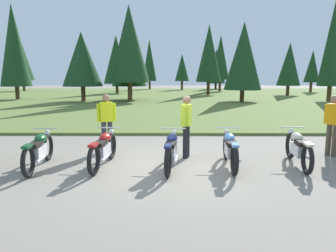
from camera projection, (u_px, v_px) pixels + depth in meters
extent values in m
plane|color=gray|center=(168.00, 166.00, 7.59)|extent=(140.00, 140.00, 0.00)
cube|color=#5B7033|center=(170.00, 97.00, 33.24)|extent=(80.00, 44.00, 0.10)
cylinder|color=#47331E|center=(220.00, 86.00, 44.11)|extent=(0.36, 0.36, 1.75)
cone|color=#193D1E|center=(220.00, 57.00, 43.48)|extent=(2.55, 2.55, 6.14)
cylinder|color=#47331E|center=(216.00, 86.00, 52.17)|extent=(0.36, 0.36, 1.06)
cone|color=#193D1E|center=(216.00, 66.00, 51.64)|extent=(3.19, 3.19, 5.66)
cylinder|color=#47331E|center=(17.00, 93.00, 28.47)|extent=(0.36, 0.36, 1.29)
cone|color=#193D1E|center=(14.00, 45.00, 27.79)|extent=(2.71, 2.71, 7.28)
cylinder|color=#47331E|center=(130.00, 93.00, 25.72)|extent=(0.36, 0.36, 1.70)
cone|color=#193D1E|center=(129.00, 44.00, 25.11)|extent=(3.26, 3.26, 6.15)
cylinder|color=#47331E|center=(150.00, 85.00, 51.29)|extent=(0.36, 0.36, 1.47)
cone|color=#193D1E|center=(149.00, 60.00, 50.65)|extent=(2.35, 2.35, 6.68)
cylinder|color=#47331E|center=(117.00, 89.00, 38.43)|extent=(0.36, 0.36, 1.31)
cone|color=#193D1E|center=(116.00, 60.00, 37.87)|extent=(3.20, 3.20, 5.82)
cylinder|color=#47331E|center=(208.00, 89.00, 35.57)|extent=(0.36, 0.36, 1.58)
cone|color=#193D1E|center=(209.00, 53.00, 34.95)|extent=(2.87, 2.87, 6.37)
cylinder|color=#47331E|center=(24.00, 86.00, 44.83)|extent=(0.36, 0.36, 1.68)
cone|color=#193D1E|center=(22.00, 60.00, 44.26)|extent=(3.09, 3.09, 5.56)
cylinder|color=#47331E|center=(242.00, 96.00, 26.01)|extent=(0.36, 0.36, 1.08)
cone|color=#193D1E|center=(243.00, 56.00, 25.49)|extent=(3.08, 3.08, 5.51)
cylinder|color=#47331E|center=(130.00, 93.00, 28.51)|extent=(0.36, 0.36, 1.31)
cone|color=#193D1E|center=(129.00, 59.00, 28.02)|extent=(3.19, 3.19, 4.94)
cylinder|color=#47331E|center=(83.00, 94.00, 26.28)|extent=(0.36, 0.36, 1.36)
cone|color=#193D1E|center=(82.00, 59.00, 25.82)|extent=(3.33, 3.33, 4.47)
cylinder|color=#47331E|center=(311.00, 88.00, 42.03)|extent=(0.36, 0.36, 1.41)
cone|color=#193D1E|center=(312.00, 66.00, 41.58)|extent=(2.04, 2.04, 4.27)
cylinder|color=#47331E|center=(329.00, 94.00, 26.45)|extent=(0.36, 0.36, 1.37)
cone|color=#193D1E|center=(333.00, 42.00, 25.77)|extent=(2.10, 2.10, 7.29)
cylinder|color=#47331E|center=(288.00, 91.00, 34.71)|extent=(0.36, 0.36, 1.17)
cone|color=#193D1E|center=(289.00, 64.00, 34.25)|extent=(2.54, 2.54, 4.70)
cylinder|color=#47331E|center=(182.00, 86.00, 48.92)|extent=(0.36, 0.36, 1.48)
cone|color=#193D1E|center=(182.00, 67.00, 48.47)|extent=(2.23, 2.23, 4.18)
torus|color=black|center=(48.00, 147.00, 8.08)|extent=(0.16, 0.71, 0.70)
torus|color=black|center=(28.00, 162.00, 6.70)|extent=(0.16, 0.71, 0.70)
cube|color=silver|center=(39.00, 152.00, 7.38)|extent=(0.25, 0.65, 0.28)
ellipsoid|color=#144C23|center=(40.00, 139.00, 7.51)|extent=(0.30, 0.50, 0.22)
cube|color=black|center=(35.00, 145.00, 7.13)|extent=(0.26, 0.50, 0.10)
cube|color=#144C23|center=(27.00, 146.00, 6.64)|extent=(0.17, 0.33, 0.06)
cylinder|color=silver|center=(45.00, 129.00, 7.90)|extent=(0.62, 0.08, 0.03)
sphere|color=silver|center=(47.00, 133.00, 8.04)|extent=(0.14, 0.14, 0.14)
cylinder|color=silver|center=(41.00, 159.00, 7.11)|extent=(0.12, 0.55, 0.07)
torus|color=black|center=(111.00, 146.00, 8.21)|extent=(0.16, 0.71, 0.70)
torus|color=black|center=(94.00, 160.00, 6.83)|extent=(0.16, 0.71, 0.70)
cube|color=silver|center=(103.00, 150.00, 7.51)|extent=(0.26, 0.66, 0.28)
ellipsoid|color=#AD1919|center=(105.00, 138.00, 7.65)|extent=(0.30, 0.50, 0.22)
cube|color=black|center=(100.00, 143.00, 7.26)|extent=(0.26, 0.50, 0.10)
cube|color=#AD1919|center=(93.00, 145.00, 6.78)|extent=(0.17, 0.33, 0.06)
cylinder|color=silver|center=(110.00, 128.00, 8.03)|extent=(0.62, 0.09, 0.03)
sphere|color=silver|center=(111.00, 132.00, 8.17)|extent=(0.14, 0.14, 0.14)
cylinder|color=silver|center=(105.00, 158.00, 7.22)|extent=(0.12, 0.55, 0.07)
torus|color=black|center=(174.00, 147.00, 8.09)|extent=(0.17, 0.71, 0.70)
torus|color=black|center=(168.00, 161.00, 6.71)|extent=(0.17, 0.71, 0.70)
cube|color=silver|center=(171.00, 152.00, 7.39)|extent=(0.27, 0.66, 0.28)
ellipsoid|color=navy|center=(172.00, 139.00, 7.53)|extent=(0.31, 0.50, 0.22)
cube|color=black|center=(170.00, 145.00, 7.14)|extent=(0.27, 0.50, 0.10)
cube|color=navy|center=(168.00, 146.00, 6.66)|extent=(0.17, 0.33, 0.06)
cylinder|color=silver|center=(174.00, 128.00, 7.91)|extent=(0.62, 0.10, 0.03)
sphere|color=silver|center=(174.00, 133.00, 8.05)|extent=(0.14, 0.14, 0.14)
cylinder|color=silver|center=(176.00, 159.00, 7.10)|extent=(0.13, 0.55, 0.07)
torus|color=black|center=(226.00, 146.00, 8.20)|extent=(0.14, 0.70, 0.70)
torus|color=black|center=(234.00, 160.00, 6.82)|extent=(0.14, 0.70, 0.70)
cube|color=silver|center=(230.00, 151.00, 7.50)|extent=(0.23, 0.65, 0.28)
ellipsoid|color=#598CC6|center=(229.00, 138.00, 7.63)|extent=(0.28, 0.49, 0.22)
cube|color=black|center=(232.00, 144.00, 7.25)|extent=(0.24, 0.49, 0.10)
cube|color=#598CC6|center=(235.00, 145.00, 6.76)|extent=(0.16, 0.33, 0.06)
cylinder|color=silver|center=(227.00, 128.00, 8.02)|extent=(0.62, 0.06, 0.03)
sphere|color=silver|center=(227.00, 132.00, 8.16)|extent=(0.14, 0.14, 0.14)
cylinder|color=silver|center=(238.00, 158.00, 7.21)|extent=(0.10, 0.55, 0.07)
torus|color=black|center=(290.00, 146.00, 8.27)|extent=(0.18, 0.71, 0.70)
torus|color=black|center=(307.00, 159.00, 6.89)|extent=(0.18, 0.71, 0.70)
cube|color=silver|center=(298.00, 150.00, 7.57)|extent=(0.27, 0.66, 0.28)
ellipsoid|color=beige|center=(297.00, 137.00, 7.70)|extent=(0.31, 0.51, 0.22)
cube|color=black|center=(302.00, 143.00, 7.32)|extent=(0.27, 0.50, 0.10)
cube|color=beige|center=(308.00, 144.00, 6.84)|extent=(0.17, 0.33, 0.06)
cylinder|color=silver|center=(293.00, 127.00, 8.09)|extent=(0.62, 0.10, 0.03)
sphere|color=silver|center=(291.00, 131.00, 8.23)|extent=(0.14, 0.14, 0.14)
cylinder|color=silver|center=(308.00, 157.00, 7.28)|extent=(0.13, 0.55, 0.07)
cylinder|color=#4C4233|center=(335.00, 141.00, 8.44)|extent=(0.14, 0.14, 0.88)
cylinder|color=#4C4233|center=(328.00, 140.00, 8.59)|extent=(0.14, 0.14, 0.88)
cube|color=orange|center=(334.00, 114.00, 8.40)|extent=(0.36, 0.42, 0.56)
sphere|color=#9E7051|center=(335.00, 99.00, 8.34)|extent=(0.22, 0.22, 0.22)
cylinder|color=orange|center=(326.00, 114.00, 8.61)|extent=(0.09, 0.09, 0.52)
cylinder|color=black|center=(185.00, 142.00, 8.26)|extent=(0.14, 0.14, 0.88)
cylinder|color=black|center=(187.00, 141.00, 8.43)|extent=(0.14, 0.14, 0.88)
cube|color=#C6E52D|center=(186.00, 115.00, 8.24)|extent=(0.32, 0.41, 0.56)
sphere|color=#9E7051|center=(187.00, 100.00, 8.17)|extent=(0.22, 0.22, 0.22)
cylinder|color=#C6E52D|center=(184.00, 117.00, 8.02)|extent=(0.09, 0.09, 0.52)
cylinder|color=#C6E52D|center=(189.00, 115.00, 8.45)|extent=(0.09, 0.09, 0.52)
cylinder|color=#2D2D38|center=(110.00, 136.00, 9.11)|extent=(0.14, 0.14, 0.88)
cylinder|color=#2D2D38|center=(104.00, 136.00, 9.05)|extent=(0.14, 0.14, 0.88)
cube|color=#D8EA19|center=(106.00, 112.00, 8.97)|extent=(0.41, 0.32, 0.56)
sphere|color=#9E7051|center=(106.00, 98.00, 8.90)|extent=(0.22, 0.22, 0.22)
cylinder|color=#D8EA19|center=(114.00, 112.00, 9.04)|extent=(0.09, 0.09, 0.52)
cylinder|color=#D8EA19|center=(98.00, 113.00, 8.90)|extent=(0.09, 0.09, 0.52)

